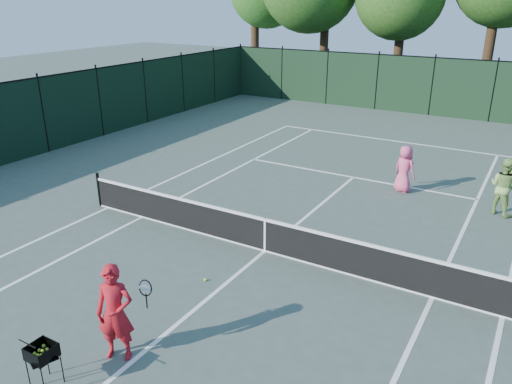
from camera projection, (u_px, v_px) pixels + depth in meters
The scene contains 15 objects.
ground at pixel (265, 251), 12.59m from camera, with size 90.00×90.00×0.00m, color #425147.
sideline_doubles_left at pixel (108, 208), 15.18m from camera, with size 0.10×23.77×0.01m, color white.
sideline_doubles_right at pixel (502, 317), 10.00m from camera, with size 0.10×23.77×0.01m, color white.
sideline_singles_left at pixel (142, 217), 14.53m from camera, with size 0.10×23.77×0.01m, color white.
sideline_singles_right at pixel (432, 298), 10.65m from camera, with size 0.10×23.77×0.01m, color white.
baseline_far at pixel (397, 141), 22.12m from camera, with size 10.97×0.10×0.01m, color white.
service_line_far at pixel (353, 177), 17.72m from camera, with size 8.23×0.10×0.01m, color white.
center_service_line at pixel (265, 251), 12.59m from camera, with size 0.10×12.80×0.01m, color white.
tennis_net at pixel (265, 234), 12.42m from camera, with size 11.69×0.09×1.06m.
fence_far at pixel (432, 87), 26.48m from camera, with size 24.00×0.05×3.00m, color black.
coach at pixel (115, 313), 8.60m from camera, with size 0.81×0.89×1.82m.
player_pink at pixel (404, 169), 16.19m from camera, with size 0.89×0.76×1.55m.
player_green at pixel (504, 186), 14.47m from camera, with size 1.03×0.95×1.71m.
ball_hopper at pixel (42, 352), 8.03m from camera, with size 0.53×0.53×0.78m.
loose_ball_midcourt at pixel (205, 280), 11.26m from camera, with size 0.07×0.07×0.07m, color yellow.
Camera 1 is at (5.47, -9.74, 6.00)m, focal length 35.00 mm.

